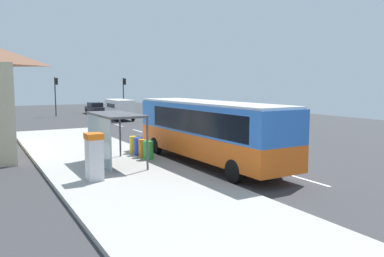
{
  "coord_description": "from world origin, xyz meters",
  "views": [
    {
      "loc": [
        -12.01,
        -17.65,
        4.14
      ],
      "look_at": [
        -1.0,
        2.04,
        1.5
      ],
      "focal_mm": 36.36,
      "sensor_mm": 36.0,
      "label": 1
    }
  ],
  "objects_px": {
    "ticket_machine": "(94,156)",
    "traffic_light_near_side": "(124,90)",
    "traffic_light_far_side": "(56,90)",
    "recycling_bin_orange": "(143,148)",
    "white_van": "(119,108)",
    "bus_shelter": "(109,126)",
    "sedan_near": "(95,108)",
    "recycling_bin_blue": "(139,146)",
    "bus": "(208,129)",
    "recycling_bin_green": "(148,150)",
    "recycling_bin_yellow": "(134,144)"
  },
  "relations": [
    {
      "from": "ticket_machine",
      "to": "traffic_light_near_side",
      "type": "relative_size",
      "value": 0.4
    },
    {
      "from": "traffic_light_far_side",
      "to": "recycling_bin_orange",
      "type": "bearing_deg",
      "value": -92.01
    },
    {
      "from": "white_van",
      "to": "bus_shelter",
      "type": "height_order",
      "value": "bus_shelter"
    },
    {
      "from": "sedan_near",
      "to": "recycling_bin_blue",
      "type": "distance_m",
      "value": 33.23
    },
    {
      "from": "recycling_bin_orange",
      "to": "recycling_bin_blue",
      "type": "xyz_separation_m",
      "value": [
        0.0,
        0.7,
        0.0
      ]
    },
    {
      "from": "bus",
      "to": "sedan_near",
      "type": "height_order",
      "value": "bus"
    },
    {
      "from": "bus",
      "to": "recycling_bin_green",
      "type": "distance_m",
      "value": 3.37
    },
    {
      "from": "traffic_light_near_side",
      "to": "recycling_bin_yellow",
      "type": "bearing_deg",
      "value": -108.37
    },
    {
      "from": "ticket_machine",
      "to": "recycling_bin_green",
      "type": "bearing_deg",
      "value": 40.0
    },
    {
      "from": "bus",
      "to": "traffic_light_far_side",
      "type": "height_order",
      "value": "traffic_light_far_side"
    },
    {
      "from": "bus",
      "to": "sedan_near",
      "type": "distance_m",
      "value": 36.17
    },
    {
      "from": "traffic_light_near_side",
      "to": "sedan_near",
      "type": "bearing_deg",
      "value": 140.1
    },
    {
      "from": "sedan_near",
      "to": "recycling_bin_yellow",
      "type": "relative_size",
      "value": 4.66
    },
    {
      "from": "sedan_near",
      "to": "bus",
      "type": "bearing_deg",
      "value": -96.37
    },
    {
      "from": "bus",
      "to": "recycling_bin_yellow",
      "type": "distance_m",
      "value": 4.89
    },
    {
      "from": "sedan_near",
      "to": "recycling_bin_blue",
      "type": "height_order",
      "value": "sedan_near"
    },
    {
      "from": "bus_shelter",
      "to": "traffic_light_far_side",
      "type": "bearing_deg",
      "value": 84.2
    },
    {
      "from": "sedan_near",
      "to": "ticket_machine",
      "type": "height_order",
      "value": "ticket_machine"
    },
    {
      "from": "recycling_bin_blue",
      "to": "recycling_bin_yellow",
      "type": "height_order",
      "value": "same"
    },
    {
      "from": "recycling_bin_orange",
      "to": "recycling_bin_blue",
      "type": "relative_size",
      "value": 1.0
    },
    {
      "from": "recycling_bin_orange",
      "to": "traffic_light_far_side",
      "type": "bearing_deg",
      "value": 87.99
    },
    {
      "from": "white_van",
      "to": "recycling_bin_yellow",
      "type": "height_order",
      "value": "white_van"
    },
    {
      "from": "recycling_bin_green",
      "to": "recycling_bin_orange",
      "type": "distance_m",
      "value": 0.7
    },
    {
      "from": "bus",
      "to": "traffic_light_far_side",
      "type": "relative_size",
      "value": 2.27
    },
    {
      "from": "white_van",
      "to": "ticket_machine",
      "type": "xyz_separation_m",
      "value": [
        -10.08,
        -26.64,
        -0.17
      ]
    },
    {
      "from": "traffic_light_far_side",
      "to": "sedan_near",
      "type": "bearing_deg",
      "value": 19.18
    },
    {
      "from": "sedan_near",
      "to": "recycling_bin_yellow",
      "type": "height_order",
      "value": "sedan_near"
    },
    {
      "from": "bus",
      "to": "sedan_near",
      "type": "bearing_deg",
      "value": 83.63
    },
    {
      "from": "recycling_bin_yellow",
      "to": "bus_shelter",
      "type": "xyz_separation_m",
      "value": [
        -2.21,
        -2.59,
        1.44
      ]
    },
    {
      "from": "white_van",
      "to": "traffic_light_far_side",
      "type": "bearing_deg",
      "value": 121.79
    },
    {
      "from": "traffic_light_far_side",
      "to": "ticket_machine",
      "type": "bearing_deg",
      "value": -97.73
    },
    {
      "from": "recycling_bin_orange",
      "to": "traffic_light_far_side",
      "type": "distance_m",
      "value": 31.54
    },
    {
      "from": "white_van",
      "to": "traffic_light_far_side",
      "type": "xyz_separation_m",
      "value": [
        -5.3,
        8.55,
        1.9
      ]
    },
    {
      "from": "recycling_bin_blue",
      "to": "bus_shelter",
      "type": "bearing_deg",
      "value": -139.55
    },
    {
      "from": "recycling_bin_green",
      "to": "traffic_light_far_side",
      "type": "distance_m",
      "value": 32.23
    },
    {
      "from": "white_van",
      "to": "recycling_bin_blue",
      "type": "xyz_separation_m",
      "value": [
        -6.4,
        -22.16,
        -0.69
      ]
    },
    {
      "from": "sedan_near",
      "to": "recycling_bin_green",
      "type": "bearing_deg",
      "value": -100.83
    },
    {
      "from": "bus",
      "to": "traffic_light_near_side",
      "type": "distance_m",
      "value": 34.05
    },
    {
      "from": "traffic_light_near_side",
      "to": "bus_shelter",
      "type": "distance_m",
      "value": 33.98
    },
    {
      "from": "ticket_machine",
      "to": "sedan_near",
      "type": "bearing_deg",
      "value": 74.65
    },
    {
      "from": "white_van",
      "to": "recycling_bin_yellow",
      "type": "xyz_separation_m",
      "value": [
        -6.4,
        -21.46,
        -0.69
      ]
    },
    {
      "from": "recycling_bin_yellow",
      "to": "traffic_light_far_side",
      "type": "height_order",
      "value": "traffic_light_far_side"
    },
    {
      "from": "bus",
      "to": "recycling_bin_orange",
      "type": "bearing_deg",
      "value": 133.31
    },
    {
      "from": "ticket_machine",
      "to": "bus_shelter",
      "type": "relative_size",
      "value": 0.48
    },
    {
      "from": "sedan_near",
      "to": "recycling_bin_orange",
      "type": "distance_m",
      "value": 33.92
    },
    {
      "from": "recycling_bin_orange",
      "to": "recycling_bin_yellow",
      "type": "distance_m",
      "value": 1.4
    },
    {
      "from": "bus",
      "to": "bus_shelter",
      "type": "distance_m",
      "value": 4.93
    },
    {
      "from": "bus",
      "to": "recycling_bin_orange",
      "type": "xyz_separation_m",
      "value": [
        -2.49,
        2.64,
        -1.19
      ]
    },
    {
      "from": "ticket_machine",
      "to": "recycling_bin_green",
      "type": "distance_m",
      "value": 4.83
    },
    {
      "from": "ticket_machine",
      "to": "recycling_bin_blue",
      "type": "relative_size",
      "value": 2.04
    }
  ]
}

